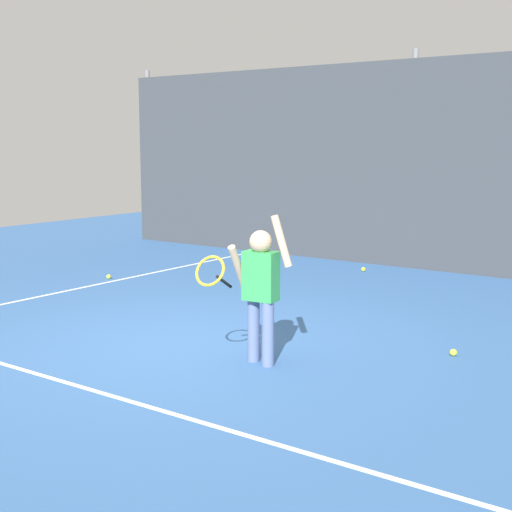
{
  "coord_description": "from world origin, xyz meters",
  "views": [
    {
      "loc": [
        4.61,
        -5.13,
        1.97
      ],
      "look_at": [
        0.5,
        0.57,
        0.85
      ],
      "focal_mm": 50.35,
      "sensor_mm": 36.0,
      "label": 1
    }
  ],
  "objects_px": {
    "tennis_ball_0": "(109,277)",
    "tennis_ball_3": "(363,269)",
    "tennis_ball_2": "(453,352)",
    "tennis_player": "(259,284)"
  },
  "relations": [
    {
      "from": "tennis_ball_0",
      "to": "tennis_ball_3",
      "type": "bearing_deg",
      "value": 44.89
    },
    {
      "from": "tennis_ball_0",
      "to": "tennis_ball_2",
      "type": "xyz_separation_m",
      "value": [
        5.45,
        -0.76,
        0.0
      ]
    },
    {
      "from": "tennis_ball_2",
      "to": "tennis_ball_0",
      "type": "bearing_deg",
      "value": 172.03
    },
    {
      "from": "tennis_ball_0",
      "to": "tennis_ball_3",
      "type": "relative_size",
      "value": 1.0
    },
    {
      "from": "tennis_player",
      "to": "tennis_ball_0",
      "type": "xyz_separation_m",
      "value": [
        -4.12,
        2.01,
        -0.69
      ]
    },
    {
      "from": "tennis_player",
      "to": "tennis_ball_2",
      "type": "height_order",
      "value": "tennis_player"
    },
    {
      "from": "tennis_ball_0",
      "to": "tennis_ball_3",
      "type": "distance_m",
      "value": 3.85
    },
    {
      "from": "tennis_ball_2",
      "to": "tennis_ball_3",
      "type": "relative_size",
      "value": 1.0
    },
    {
      "from": "tennis_player",
      "to": "tennis_ball_0",
      "type": "relative_size",
      "value": 20.46
    },
    {
      "from": "tennis_player",
      "to": "tennis_ball_2",
      "type": "bearing_deg",
      "value": 37.08
    }
  ]
}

